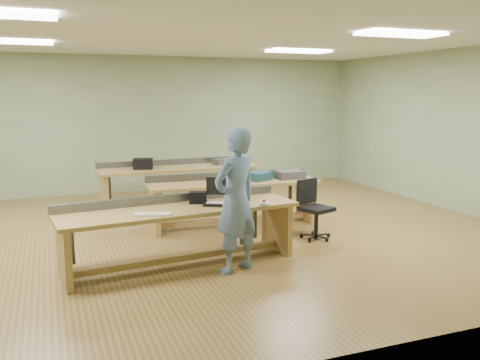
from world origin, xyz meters
The scene contains 22 objects.
floor centered at (0.00, 0.00, 0.00)m, with size 10.00×10.00×0.00m, color olive.
ceiling centered at (0.00, 0.00, 3.00)m, with size 10.00×10.00×0.00m, color silver.
wall_back centered at (0.00, 4.00, 1.50)m, with size 10.00×0.04×3.00m, color #96A77F.
wall_front centered at (0.00, -4.00, 1.50)m, with size 10.00×0.04×3.00m, color #96A77F.
wall_right centered at (5.00, 0.00, 1.50)m, with size 0.04×8.00×3.00m, color #96A77F.
fluor_panels centered at (0.00, 0.00, 2.97)m, with size 6.20×3.50×0.03m.
workbench_front centered at (-0.57, -1.24, 0.56)m, with size 3.12×1.14×0.86m.
workbench_mid centered at (0.74, 0.35, 0.56)m, with size 2.84×0.89×0.86m.
workbench_back centered at (0.31, 2.32, 0.56)m, with size 3.12×0.89×0.86m.
person centered at (0.01, -1.73, 0.89)m, with size 0.65×0.43×1.78m, color #6989AB.
laptop_base centered at (-0.09, -1.28, 0.77)m, with size 0.29×0.24×0.03m, color black.
laptop_screen centered at (-0.04, -1.18, 0.98)m, with size 0.29×0.01×0.23m, color black.
keyboard centered at (-0.97, -1.55, 0.76)m, with size 0.42×0.14×0.02m, color silver.
trackball_mouse centered at (0.48, -1.55, 0.78)m, with size 0.13×0.16×0.07m, color white.
camera_bag centered at (-0.28, -1.09, 0.83)m, with size 0.23×0.14×0.15m, color black.
task_chair centered at (1.63, -0.79, 0.33)m, with size 0.61×0.61×0.89m.
parts_bin_teal centered at (1.20, 0.32, 0.82)m, with size 0.37×0.28×0.13m, color #163D49.
parts_bin_grey centered at (1.75, 0.29, 0.81)m, with size 0.47×0.30×0.13m, color #343437.
mug centered at (1.02, 0.33, 0.80)m, with size 0.13×0.13×0.10m, color #343437.
drinks_can centered at (0.67, 0.28, 0.80)m, with size 0.06×0.06×0.11m, color white.
storage_box_back centered at (-0.40, 2.26, 0.85)m, with size 0.35×0.25×0.20m, color black.
tray_back centered at (1.21, 2.33, 0.81)m, with size 0.29×0.22×0.12m, color #343437.
Camera 1 is at (-2.08, -7.38, 2.17)m, focal length 38.00 mm.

